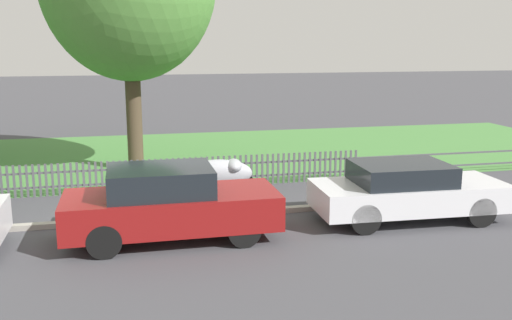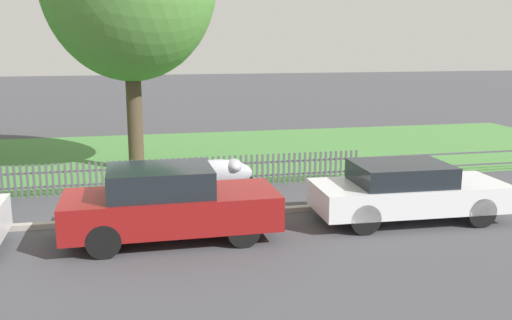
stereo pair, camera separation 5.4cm
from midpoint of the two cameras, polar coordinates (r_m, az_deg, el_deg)
ground_plane at (r=12.96m, az=-11.09°, el=-6.19°), size 120.00×120.00×0.00m
kerb_stone at (r=13.04m, az=-11.11°, el=-5.81°), size 34.59×0.20×0.12m
grass_strip at (r=20.42m, az=-11.85°, el=0.35°), size 34.59×9.68×0.01m
park_fence at (r=15.61m, az=-11.52°, el=-1.51°), size 34.59×0.05×0.86m
parked_car_black_saloon at (r=11.60m, az=-8.80°, el=-4.29°), size 4.27×1.74×1.51m
parked_car_navy_estate at (r=13.19m, az=14.74°, el=-2.95°), size 4.33×1.88×1.31m
covered_motorcycle at (r=14.68m, az=-3.83°, el=-1.40°), size 1.98×0.73×0.99m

